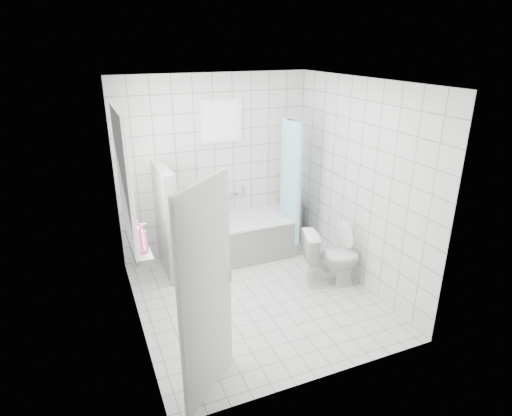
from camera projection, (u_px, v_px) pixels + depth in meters
name	position (u px, v px, depth m)	size (l,w,h in m)	color
ground	(256.00, 297.00, 5.34)	(3.00, 3.00, 0.00)	white
ceiling	(256.00, 81.00, 4.39)	(3.00, 3.00, 0.00)	white
wall_back	(215.00, 167.00, 6.15)	(2.80, 0.02, 2.60)	white
wall_front	(325.00, 257.00, 3.57)	(2.80, 0.02, 2.60)	white
wall_left	(129.00, 218.00, 4.36)	(0.02, 3.00, 2.60)	white
wall_right	(358.00, 185.00, 5.37)	(0.02, 3.00, 2.60)	white
window_left	(127.00, 181.00, 4.52)	(0.01, 0.90, 1.40)	white
window_back	(222.00, 121.00, 5.91)	(0.50, 0.01, 0.50)	white
window_sill	(138.00, 244.00, 4.81)	(0.18, 1.02, 0.08)	white
door	(206.00, 294.00, 3.59)	(0.04, 0.80, 2.00)	silver
bathtub	(233.00, 239.00, 6.24)	(1.78, 0.77, 0.58)	white
partition_wall	(166.00, 221.00, 5.68)	(0.15, 0.85, 1.50)	white
tiled_ledge	(288.00, 223.00, 6.83)	(0.40, 0.24, 0.55)	white
toilet	(331.00, 258.00, 5.51)	(0.42, 0.73, 0.75)	white
curtain_rod	(288.00, 118.00, 5.89)	(0.02, 0.02, 0.80)	silver
shower_curtain	(291.00, 182.00, 6.11)	(0.14, 0.48, 1.78)	#50D2EC
tub_faucet	(231.00, 195.00, 6.36)	(0.18, 0.06, 0.06)	silver
sill_bottles	(139.00, 235.00, 4.62)	(0.19, 0.74, 0.33)	white
ledge_bottles	(290.00, 200.00, 6.65)	(0.20, 0.17, 0.26)	#1C37E5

